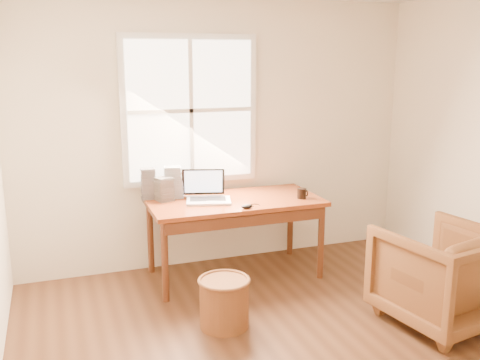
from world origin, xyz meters
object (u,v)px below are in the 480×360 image
Objects in this scene: desk at (234,201)px; coffee_mug at (302,193)px; laptop at (208,187)px; armchair at (441,275)px; cd_stack_a at (173,182)px; wicker_stool at (224,303)px.

desk is 0.64m from coffee_mug.
coffee_mug is at bearing -16.52° from desk.
desk is at bearing 17.39° from laptop.
armchair reaches higher than desk.
desk is 4.13× the size of laptop.
coffee_mug is (0.61, -0.18, 0.07)m from desk.
desk is at bearing 148.11° from coffee_mug.
laptop is at bearing 153.42° from coffee_mug.
coffee_mug is 1.21m from cd_stack_a.
laptop is 0.38m from cd_stack_a.
coffee_mug reaches higher than desk.
wicker_stool is at bearing -84.19° from laptop.
armchair is (1.21, -1.42, -0.34)m from desk.
laptop is 1.30× the size of cd_stack_a.
armchair is 2.46m from cd_stack_a.
wicker_stool is 1.16m from laptop.
wicker_stool is 1.27× the size of cd_stack_a.
wicker_stool is 0.98× the size of laptop.
laptop is 4.04× the size of coffee_mug.
laptop is at bearing -44.31° from cd_stack_a.
laptop reaches higher than armchair.
desk reaches higher than wicker_stool.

